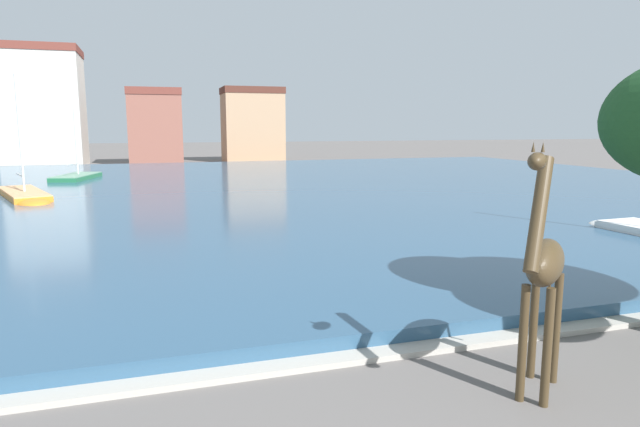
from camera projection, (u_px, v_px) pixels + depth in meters
The scene contains 8 objects.
harbor_water at pixel (186, 192), 35.81m from camera, with size 79.50×53.81×0.42m, color #2D5170.
quay_edge_coping at pixel (292, 366), 10.26m from camera, with size 79.50×0.50×0.12m, color #ADA89E.
giraffe_statue at pixel (543, 269), 8.98m from camera, with size 2.04×1.90×4.27m.
sailboat_orange at pixel (26, 198), 31.31m from camera, with size 4.30×8.20×7.33m.
sailboat_green at pixel (79, 179), 42.92m from camera, with size 3.53×6.45×6.08m.
townhouse_end_terrace at pixel (44, 107), 60.31m from camera, with size 8.09×8.11×12.91m.
townhouse_wide_warehouse at pixel (155, 127), 63.36m from camera, with size 5.92×7.23×8.63m.
townhouse_narrow_midrow at pixel (252, 125), 68.70m from camera, with size 7.37×5.30×9.14m.
Camera 1 is at (-2.41, -2.61, 4.49)m, focal length 30.94 mm.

